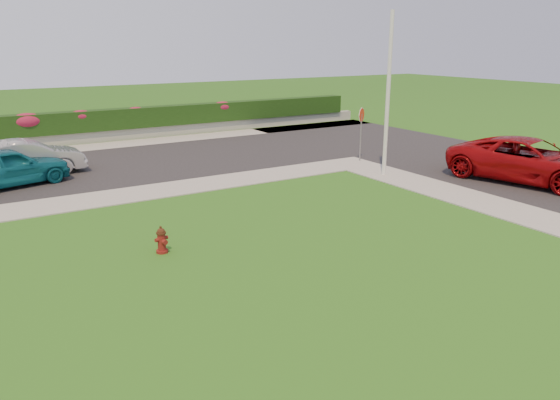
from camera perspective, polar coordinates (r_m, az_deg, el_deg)
ground at (r=13.57m, az=7.84°, el=-6.60°), size 120.00×120.00×0.00m
street_right at (r=24.77m, az=23.82°, el=2.69°), size 8.00×32.00×0.04m
street_far at (r=24.37m, az=-23.55°, el=2.51°), size 26.00×8.00×0.04m
sidewalk_far at (r=19.43m, az=-24.23°, el=-0.79°), size 24.00×2.00×0.04m
curb_corner at (r=24.48m, az=7.34°, el=3.81°), size 2.00×2.00×0.04m
sidewalk_beyond at (r=29.92m, az=-17.43°, el=5.46°), size 34.00×2.00×0.04m
retaining_wall at (r=31.31m, az=-18.17°, el=6.37°), size 34.00×0.40×0.60m
hedge at (r=31.28m, az=-18.35°, el=7.92°), size 32.00×0.90×1.10m
fire_hydrant at (r=14.32m, az=-12.26°, el=-4.13°), size 0.37×0.35×0.71m
suv_red at (r=22.93m, az=24.62°, el=3.78°), size 4.12×6.45×1.66m
sedan_teal at (r=22.54m, az=-26.61°, el=3.10°), size 4.63×2.79×1.47m
sedan_silver at (r=24.15m, az=-24.87°, el=4.03°), size 4.34×1.56×1.42m
utility_pole at (r=22.04m, az=11.21°, el=10.61°), size 0.16×0.16×6.38m
stop_sign at (r=24.75m, az=8.49°, el=8.09°), size 0.58×0.35×2.44m
flower_clump_c at (r=30.55m, az=-24.92°, el=7.52°), size 1.54×0.99×0.77m
flower_clump_d at (r=30.94m, az=-20.10°, el=8.27°), size 1.18×0.76×0.59m
flower_clump_e at (r=31.65m, az=-14.86°, el=8.91°), size 1.07×0.69×0.53m
flower_clump_f at (r=33.55m, az=-6.05°, el=9.68°), size 1.23×0.79×0.62m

